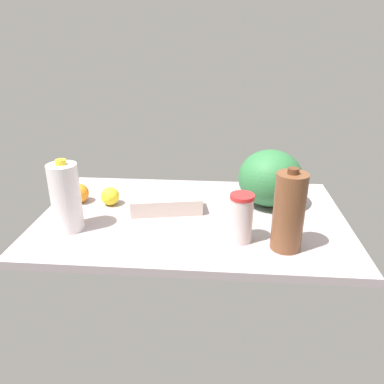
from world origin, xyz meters
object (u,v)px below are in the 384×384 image
at_px(watermelon, 270,178).
at_px(lemon_by_jug, 110,196).
at_px(tumbler_cup, 241,218).
at_px(chocolate_milk_jug, 289,212).
at_px(milk_jug, 66,197).
at_px(egg_carton, 166,204).
at_px(orange_beside_bowl, 79,193).

relative_size(watermelon, lemon_by_jug, 3.44).
relative_size(tumbler_cup, watermelon, 0.66).
bearing_deg(watermelon, chocolate_milk_jug, -86.94).
xyz_separation_m(milk_jug, tumbler_cup, (0.63, -0.03, -0.04)).
bearing_deg(egg_carton, tumbler_cup, -45.94).
height_order(egg_carton, lemon_by_jug, lemon_by_jug).
relative_size(egg_carton, watermelon, 1.08).
bearing_deg(tumbler_cup, watermelon, 67.56).
distance_m(egg_carton, lemon_by_jug, 0.25).
bearing_deg(watermelon, orange_beside_bowl, -176.64).
xyz_separation_m(milk_jug, lemon_by_jug, (0.09, 0.22, -0.09)).
distance_m(chocolate_milk_jug, orange_beside_bowl, 0.88).
relative_size(egg_carton, lemon_by_jug, 3.71).
relative_size(watermelon, orange_beside_bowl, 3.21).
bearing_deg(watermelon, milk_jug, -159.51).
height_order(tumbler_cup, orange_beside_bowl, tumbler_cup).
distance_m(tumbler_cup, lemon_by_jug, 0.59).
bearing_deg(chocolate_milk_jug, lemon_by_jug, 156.81).
relative_size(chocolate_milk_jug, orange_beside_bowl, 3.46).
relative_size(egg_carton, chocolate_milk_jug, 1.00).
bearing_deg(chocolate_milk_jug, tumbler_cup, 165.71).
bearing_deg(tumbler_cup, lemon_by_jug, 154.49).
bearing_deg(watermelon, egg_carton, -165.24).
bearing_deg(lemon_by_jug, egg_carton, -11.25).
bearing_deg(egg_carton, watermelon, 4.29).
height_order(chocolate_milk_jug, tumbler_cup, chocolate_milk_jug).
distance_m(chocolate_milk_jug, tumbler_cup, 0.16).
bearing_deg(orange_beside_bowl, watermelon, 3.36).
bearing_deg(lemon_by_jug, orange_beside_bowl, 173.90).
relative_size(chocolate_milk_jug, milk_jug, 1.06).
bearing_deg(chocolate_milk_jug, orange_beside_bowl, 159.48).
relative_size(milk_jug, orange_beside_bowl, 3.27).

